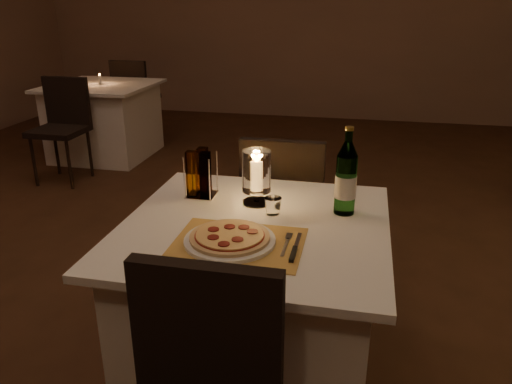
% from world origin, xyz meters
% --- Properties ---
extents(floor, '(8.00, 10.00, 0.02)m').
position_xyz_m(floor, '(0.00, 0.00, -0.01)').
color(floor, '#492A17').
rests_on(floor, ground).
extents(wall_back, '(8.00, 0.02, 3.00)m').
position_xyz_m(wall_back, '(0.00, 5.01, 1.50)').
color(wall_back, '#987358').
rests_on(wall_back, ground).
extents(main_table, '(1.00, 1.00, 0.74)m').
position_xyz_m(main_table, '(0.07, -0.17, 0.37)').
color(main_table, white).
rests_on(main_table, ground).
extents(chair_far, '(0.42, 0.42, 0.90)m').
position_xyz_m(chair_far, '(0.07, 0.55, 0.55)').
color(chair_far, black).
rests_on(chair_far, ground).
extents(placemat, '(0.45, 0.34, 0.00)m').
position_xyz_m(placemat, '(0.05, -0.35, 0.74)').
color(placemat, '#C29343').
rests_on(placemat, main_table).
extents(plate, '(0.32, 0.32, 0.01)m').
position_xyz_m(plate, '(0.02, -0.35, 0.75)').
color(plate, white).
rests_on(plate, placemat).
extents(pizza, '(0.28, 0.28, 0.02)m').
position_xyz_m(pizza, '(0.02, -0.35, 0.77)').
color(pizza, '#D8B77F').
rests_on(pizza, plate).
extents(fork, '(0.02, 0.18, 0.00)m').
position_xyz_m(fork, '(0.22, -0.31, 0.75)').
color(fork, silver).
rests_on(fork, placemat).
extents(knife, '(0.02, 0.22, 0.01)m').
position_xyz_m(knife, '(0.25, -0.37, 0.75)').
color(knife, black).
rests_on(knife, placemat).
extents(tumbler, '(0.07, 0.07, 0.07)m').
position_xyz_m(tumbler, '(0.12, -0.06, 0.77)').
color(tumbler, white).
rests_on(tumbler, main_table).
extents(water_bottle, '(0.08, 0.08, 0.35)m').
position_xyz_m(water_bottle, '(0.40, 0.01, 0.88)').
color(water_bottle, '#569651').
rests_on(water_bottle, main_table).
extents(hurricane_candle, '(0.12, 0.12, 0.23)m').
position_xyz_m(hurricane_candle, '(0.03, 0.03, 0.87)').
color(hurricane_candle, white).
rests_on(hurricane_candle, main_table).
extents(cruet_caddy, '(0.12, 0.12, 0.21)m').
position_xyz_m(cruet_caddy, '(-0.22, 0.06, 0.84)').
color(cruet_caddy, white).
rests_on(cruet_caddy, main_table).
extents(neighbor_table_left, '(1.00, 1.00, 0.74)m').
position_xyz_m(neighbor_table_left, '(-2.14, 2.73, 0.37)').
color(neighbor_table_left, white).
rests_on(neighbor_table_left, ground).
extents(neighbor_chair_la, '(0.42, 0.42, 0.90)m').
position_xyz_m(neighbor_chair_la, '(-2.14, 2.01, 0.55)').
color(neighbor_chair_la, black).
rests_on(neighbor_chair_la, ground).
extents(neighbor_chair_lb, '(0.42, 0.42, 0.90)m').
position_xyz_m(neighbor_chair_lb, '(-2.14, 3.44, 0.55)').
color(neighbor_chair_lb, black).
rests_on(neighbor_chair_lb, ground).
extents(neighbor_candle_left, '(0.03, 0.03, 0.11)m').
position_xyz_m(neighbor_candle_left, '(-2.14, 2.73, 0.79)').
color(neighbor_candle_left, white).
rests_on(neighbor_candle_left, neighbor_table_left).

